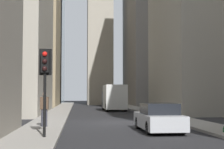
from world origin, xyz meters
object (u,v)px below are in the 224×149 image
at_px(delivery_truck, 114,98).
at_px(traffic_light_foreground, 45,72).
at_px(pedestrian, 44,108).
at_px(discarded_bottle, 224,130).
at_px(sedan_silver, 159,118).

xyz_separation_m(delivery_truck, traffic_light_foreground, (-23.46, 5.37, 1.33)).
distance_m(delivery_truck, pedestrian, 19.99).
height_order(traffic_light_foreground, pedestrian, traffic_light_foreground).
relative_size(delivery_truck, pedestrian, 3.51).
distance_m(delivery_truck, discarded_bottle, 22.78).
relative_size(delivery_truck, sedan_silver, 1.50).
xyz_separation_m(sedan_silver, pedestrian, (1.72, 5.81, 0.48)).
distance_m(sedan_silver, traffic_light_foreground, 6.34).
bearing_deg(discarded_bottle, traffic_light_foreground, 96.19).
height_order(pedestrian, discarded_bottle, pedestrian).
height_order(delivery_truck, sedan_silver, delivery_truck).
bearing_deg(pedestrian, delivery_truck, -16.89).
bearing_deg(discarded_bottle, sedan_silver, 55.85).
bearing_deg(pedestrian, traffic_light_foreground, -174.28).
distance_m(delivery_truck, sedan_silver, 20.86).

